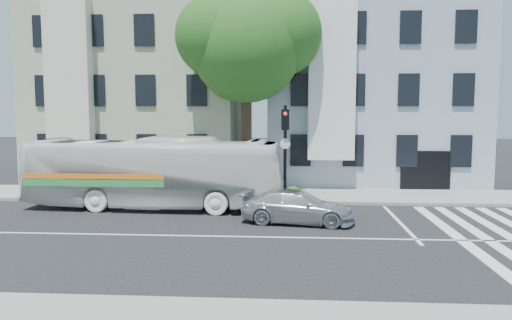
{
  "coord_description": "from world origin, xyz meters",
  "views": [
    {
      "loc": [
        2.18,
        -16.79,
        4.39
      ],
      "look_at": [
        0.88,
        2.67,
        2.4
      ],
      "focal_mm": 35.0,
      "sensor_mm": 36.0,
      "label": 1
    }
  ],
  "objects": [
    {
      "name": "ground",
      "position": [
        0.0,
        0.0,
        0.0
      ],
      "size": [
        120.0,
        120.0,
        0.0
      ],
      "primitive_type": "plane",
      "color": "black",
      "rests_on": "ground"
    },
    {
      "name": "sidewalk_far",
      "position": [
        0.0,
        8.0,
        0.07
      ],
      "size": [
        80.0,
        4.0,
        0.15
      ],
      "primitive_type": "cube",
      "color": "gray",
      "rests_on": "ground"
    },
    {
      "name": "building_left",
      "position": [
        -7.0,
        15.0,
        5.5
      ],
      "size": [
        12.0,
        10.0,
        11.0
      ],
      "primitive_type": "cube",
      "color": "#AEB094",
      "rests_on": "ground"
    },
    {
      "name": "building_right",
      "position": [
        7.0,
        15.0,
        5.5
      ],
      "size": [
        12.0,
        10.0,
        11.0
      ],
      "primitive_type": "cube",
      "color": "#9EADBC",
      "rests_on": "ground"
    },
    {
      "name": "street_tree",
      "position": [
        0.06,
        8.74,
        7.83
      ],
      "size": [
        7.3,
        5.9,
        11.1
      ],
      "color": "#2D2116",
      "rests_on": "ground"
    },
    {
      "name": "bus",
      "position": [
        -3.77,
        4.78,
        1.59
      ],
      "size": [
        3.26,
        11.53,
        3.18
      ],
      "primitive_type": "imported",
      "rotation": [
        0.0,
        0.0,
        1.52
      ],
      "color": "silver",
      "rests_on": "ground"
    },
    {
      "name": "sedan",
      "position": [
        2.52,
        2.25,
        0.63
      ],
      "size": [
        2.41,
        4.58,
        1.27
      ],
      "primitive_type": "imported",
      "rotation": [
        0.0,
        0.0,
        1.42
      ],
      "color": "silver",
      "rests_on": "ground"
    },
    {
      "name": "hedge",
      "position": [
        -1.88,
        6.3,
        0.5
      ],
      "size": [
        8.17,
        4.04,
        0.7
      ],
      "primitive_type": null,
      "rotation": [
        0.0,
        0.0,
        -0.39
      ],
      "color": "#216420",
      "rests_on": "sidewalk_far"
    },
    {
      "name": "traffic_signal",
      "position": [
        2.0,
        5.94,
        2.95
      ],
      "size": [
        0.47,
        0.54,
        4.57
      ],
      "rotation": [
        0.0,
        0.0,
        0.3
      ],
      "color": "black",
      "rests_on": "ground"
    }
  ]
}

